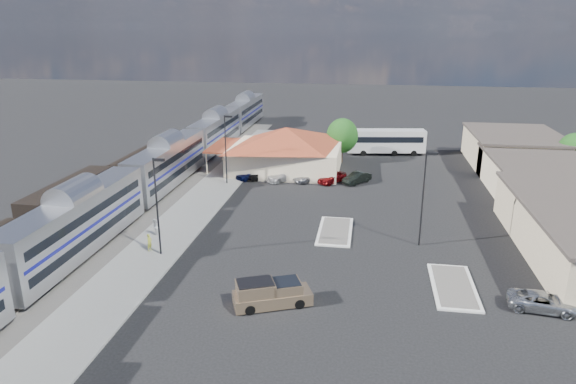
# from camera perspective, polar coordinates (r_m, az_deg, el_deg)

# --- Properties ---
(ground) EXTENTS (280.00, 280.00, 0.00)m
(ground) POSITION_cam_1_polar(r_m,az_deg,el_deg) (50.09, 0.50, -5.04)
(ground) COLOR black
(ground) RESTS_ON ground
(railbed) EXTENTS (16.00, 100.00, 0.12)m
(railbed) POSITION_cam_1_polar(r_m,az_deg,el_deg) (63.45, -17.48, -0.81)
(railbed) COLOR #4C4944
(railbed) RESTS_ON ground
(platform) EXTENTS (5.50, 92.00, 0.18)m
(platform) POSITION_cam_1_polar(r_m,az_deg,el_deg) (58.27, -10.37, -1.88)
(platform) COLOR gray
(platform) RESTS_ON ground
(passenger_train) EXTENTS (3.00, 104.00, 5.55)m
(passenger_train) POSITION_cam_1_polar(r_m,az_deg,el_deg) (66.58, -13.19, 2.94)
(passenger_train) COLOR silver
(passenger_train) RESTS_ON ground
(freight_cars) EXTENTS (2.80, 46.00, 4.00)m
(freight_cars) POSITION_cam_1_polar(r_m,az_deg,el_deg) (58.84, -23.08, -0.98)
(freight_cars) COLOR black
(freight_cars) RESTS_ON ground
(station_depot) EXTENTS (18.35, 12.24, 6.20)m
(station_depot) POSITION_cam_1_polar(r_m,az_deg,el_deg) (72.42, -0.25, 4.83)
(station_depot) COLOR beige
(station_depot) RESTS_ON ground
(buildings_east) EXTENTS (14.40, 51.40, 4.80)m
(buildings_east) POSITION_cam_1_polar(r_m,az_deg,el_deg) (65.84, 27.42, 0.65)
(buildings_east) COLOR #C6B28C
(buildings_east) RESTS_ON ground
(traffic_island_south) EXTENTS (3.30, 7.50, 0.21)m
(traffic_island_south) POSITION_cam_1_polar(r_m,az_deg,el_deg) (51.50, 5.25, -4.33)
(traffic_island_south) COLOR silver
(traffic_island_south) RESTS_ON ground
(traffic_island_north) EXTENTS (3.30, 7.50, 0.21)m
(traffic_island_north) POSITION_cam_1_polar(r_m,az_deg,el_deg) (42.95, 17.91, -9.94)
(traffic_island_north) COLOR silver
(traffic_island_north) RESTS_ON ground
(lamp_plat_s) EXTENTS (1.08, 0.25, 9.00)m
(lamp_plat_s) POSITION_cam_1_polar(r_m,az_deg,el_deg) (45.65, -14.30, -0.78)
(lamp_plat_s) COLOR black
(lamp_plat_s) RESTS_ON ground
(lamp_plat_n) EXTENTS (1.08, 0.25, 9.00)m
(lamp_plat_n) POSITION_cam_1_polar(r_m,az_deg,el_deg) (65.66, -6.88, 5.30)
(lamp_plat_n) COLOR black
(lamp_plat_n) RESTS_ON ground
(lamp_lot) EXTENTS (1.08, 0.25, 9.00)m
(lamp_lot) POSITION_cam_1_polar(r_m,az_deg,el_deg) (48.07, 14.93, 0.11)
(lamp_lot) COLOR black
(lamp_lot) RESTS_ON ground
(tree_east_c) EXTENTS (4.41, 4.41, 6.21)m
(tree_east_c) POSITION_cam_1_polar(r_m,az_deg,el_deg) (78.21, 29.22, 3.99)
(tree_east_c) COLOR #382314
(tree_east_c) RESTS_ON ground
(tree_depot) EXTENTS (4.71, 4.71, 6.63)m
(tree_depot) POSITION_cam_1_polar(r_m,az_deg,el_deg) (77.28, 6.05, 6.24)
(tree_depot) COLOR #382314
(tree_depot) RESTS_ON ground
(pickup_truck) EXTENTS (6.04, 4.07, 1.96)m
(pickup_truck) POSITION_cam_1_polar(r_m,az_deg,el_deg) (38.24, -1.75, -11.21)
(pickup_truck) COLOR #9E8161
(pickup_truck) RESTS_ON ground
(suv) EXTENTS (5.11, 2.85, 1.35)m
(suv) POSITION_cam_1_polar(r_m,az_deg,el_deg) (41.96, 26.48, -10.85)
(suv) COLOR #A4A7AC
(suv) RESTS_ON ground
(coach_bus) EXTENTS (12.54, 4.45, 3.94)m
(coach_bus) POSITION_cam_1_polar(r_m,az_deg,el_deg) (83.47, 10.82, 5.66)
(coach_bus) COLOR white
(coach_bus) RESTS_ON ground
(person_a) EXTENTS (0.51, 0.66, 1.61)m
(person_a) POSITION_cam_1_polar(r_m,az_deg,el_deg) (48.13, -15.14, -5.42)
(person_a) COLOR #AFB538
(person_a) RESTS_ON platform
(person_b) EXTENTS (0.87, 0.97, 1.66)m
(person_b) POSITION_cam_1_polar(r_m,az_deg,el_deg) (51.45, -14.60, -3.81)
(person_b) COLOR silver
(person_b) RESTS_ON platform
(parked_car_a) EXTENTS (4.11, 4.17, 1.42)m
(parked_car_a) POSITION_cam_1_polar(r_m,az_deg,el_deg) (68.90, -4.17, 2.02)
(parked_car_a) COLOR #0D1445
(parked_car_a) RESTS_ON ground
(parked_car_b) EXTENTS (3.69, 3.96, 1.33)m
(parked_car_b) POSITION_cam_1_polar(r_m,az_deg,el_deg) (68.92, -3.04, 2.00)
(parked_car_b) COLOR black
(parked_car_b) RESTS_ON ground
(parked_car_c) EXTENTS (5.01, 5.17, 1.49)m
(parked_car_c) POSITION_cam_1_polar(r_m,az_deg,el_deg) (68.03, -0.45, 1.88)
(parked_car_c) COLOR silver
(parked_car_c) RESTS_ON ground
(parked_car_d) EXTENTS (4.48, 4.95, 1.28)m
(parked_car_d) POSITION_cam_1_polar(r_m,az_deg,el_deg) (67.92, 2.25, 1.75)
(parked_car_d) COLOR gray
(parked_car_d) RESTS_ON ground
(parked_car_e) EXTENTS (4.05, 4.58, 1.50)m
(parked_car_e) POSITION_cam_1_polar(r_m,az_deg,el_deg) (67.32, 4.93, 1.65)
(parked_car_e) COLOR maroon
(parked_car_e) RESTS_ON ground
(parked_car_f) EXTENTS (3.89, 4.36, 1.44)m
(parked_car_f) POSITION_cam_1_polar(r_m,az_deg,el_deg) (67.48, 7.66, 1.56)
(parked_car_f) COLOR black
(parked_car_f) RESTS_ON ground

